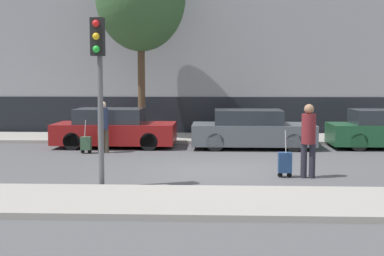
% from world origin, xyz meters
% --- Properties ---
extents(ground_plane, '(80.00, 80.00, 0.00)m').
position_xyz_m(ground_plane, '(0.00, 0.00, 0.00)').
color(ground_plane, '#4C4C4F').
extents(sidewalk_near, '(28.00, 2.50, 0.12)m').
position_xyz_m(sidewalk_near, '(0.00, -3.75, 0.06)').
color(sidewalk_near, gray).
rests_on(sidewalk_near, ground_plane).
extents(sidewalk_far, '(28.00, 3.00, 0.12)m').
position_xyz_m(sidewalk_far, '(0.00, 7.00, 0.06)').
color(sidewalk_far, gray).
rests_on(sidewalk_far, ground_plane).
extents(building_facade, '(28.00, 3.03, 11.50)m').
position_xyz_m(building_facade, '(0.00, 10.69, 5.74)').
color(building_facade, gray).
rests_on(building_facade, ground_plane).
extents(parked_car_0, '(4.17, 1.91, 1.35)m').
position_xyz_m(parked_car_0, '(-3.61, 4.65, 0.64)').
color(parked_car_0, maroon).
rests_on(parked_car_0, ground_plane).
extents(parked_car_1, '(4.15, 1.85, 1.33)m').
position_xyz_m(parked_car_1, '(1.18, 4.54, 0.63)').
color(parked_car_1, '#4C5156').
rests_on(parked_car_1, ground_plane).
extents(pedestrian_left, '(0.34, 0.34, 1.66)m').
position_xyz_m(pedestrian_left, '(-3.68, 3.18, 0.94)').
color(pedestrian_left, '#4C4233').
rests_on(pedestrian_left, ground_plane).
extents(trolley_left, '(0.34, 0.29, 1.08)m').
position_xyz_m(trolley_left, '(-4.21, 3.03, 0.33)').
color(trolley_left, '#335138').
rests_on(trolley_left, ground_plane).
extents(pedestrian_right, '(0.35, 0.34, 1.79)m').
position_xyz_m(pedestrian_right, '(2.18, -0.90, 1.02)').
color(pedestrian_right, '#23232D').
rests_on(pedestrian_right, ground_plane).
extents(trolley_right, '(0.34, 0.29, 1.15)m').
position_xyz_m(trolley_right, '(1.63, -0.85, 0.36)').
color(trolley_right, navy).
rests_on(trolley_right, ground_plane).
extents(traffic_light, '(0.28, 0.47, 3.69)m').
position_xyz_m(traffic_light, '(-2.57, -2.36, 2.63)').
color(traffic_light, '#515154').
rests_on(traffic_light, ground_plane).
extents(parked_bicycle, '(1.77, 0.06, 0.96)m').
position_xyz_m(parked_bicycle, '(5.63, 6.80, 0.49)').
color(parked_bicycle, black).
rests_on(parked_bicycle, sidewalk_far).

